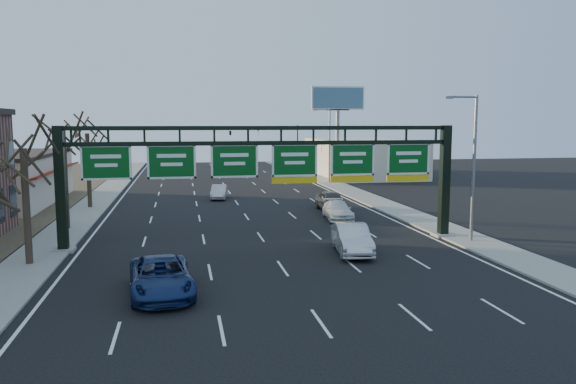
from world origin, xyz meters
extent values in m
plane|color=black|center=(0.00, 0.00, 0.00)|extent=(160.00, 160.00, 0.00)
cube|color=gray|center=(-12.80, 20.00, 0.06)|extent=(3.00, 120.00, 0.12)
cube|color=gray|center=(12.80, 20.00, 0.06)|extent=(3.00, 120.00, 0.12)
cube|color=white|center=(0.00, 20.00, 0.01)|extent=(21.60, 120.00, 0.01)
cube|color=black|center=(-11.70, 8.00, 3.60)|extent=(0.55, 0.55, 7.20)
cube|color=gray|center=(-11.70, 8.00, 0.10)|extent=(1.20, 1.20, 0.20)
cube|color=black|center=(11.70, 8.00, 3.60)|extent=(0.55, 0.55, 7.20)
cube|color=gray|center=(11.70, 8.00, 0.10)|extent=(1.20, 1.20, 0.20)
cube|color=black|center=(0.00, 8.00, 7.05)|extent=(23.40, 0.25, 0.25)
cube|color=black|center=(0.00, 8.00, 6.15)|extent=(23.40, 0.25, 0.25)
cube|color=#054A15|center=(-9.17, 8.00, 5.10)|extent=(2.80, 0.10, 2.00)
cube|color=#054A15|center=(-5.50, 8.00, 5.10)|extent=(2.80, 0.10, 2.00)
cube|color=#054A15|center=(-1.83, 8.00, 5.10)|extent=(2.80, 0.10, 2.00)
cube|color=#054A15|center=(1.83, 8.00, 5.10)|extent=(2.80, 0.10, 2.00)
cube|color=yellow|center=(1.83, 8.00, 3.88)|extent=(2.80, 0.10, 0.40)
cube|color=#054A15|center=(5.50, 8.00, 5.10)|extent=(2.80, 0.10, 2.00)
cube|color=yellow|center=(5.50, 8.00, 3.88)|extent=(2.80, 0.10, 0.40)
cube|color=#054A15|center=(9.17, 8.00, 5.10)|extent=(2.80, 0.10, 2.00)
cube|color=yellow|center=(9.17, 8.00, 3.88)|extent=(2.80, 0.10, 0.40)
cube|color=maroon|center=(-16.40, 29.00, 3.00)|extent=(1.20, 18.00, 0.40)
cube|color=beige|center=(20.00, 50.00, 2.50)|extent=(12.00, 20.00, 5.00)
cylinder|color=#2D2419|center=(-12.80, 5.00, 3.16)|extent=(0.36, 0.36, 6.08)
cylinder|color=#2D2419|center=(-12.80, 15.00, 3.54)|extent=(0.36, 0.36, 6.84)
cylinder|color=#2D2419|center=(-12.80, 25.00, 3.35)|extent=(0.36, 0.36, 6.46)
cylinder|color=slate|center=(12.60, 6.00, 4.62)|extent=(0.20, 0.20, 9.00)
cylinder|color=slate|center=(11.70, 6.00, 9.02)|extent=(1.80, 0.12, 0.12)
cube|color=slate|center=(10.80, 6.00, 8.97)|extent=(0.50, 0.22, 0.15)
cylinder|color=slate|center=(12.60, 40.00, 4.62)|extent=(0.20, 0.20, 9.00)
cylinder|color=slate|center=(11.70, 40.00, 9.02)|extent=(1.80, 0.12, 0.12)
cube|color=slate|center=(10.80, 40.00, 8.97)|extent=(0.50, 0.22, 0.15)
cylinder|color=slate|center=(15.00, 45.00, 4.50)|extent=(0.50, 0.50, 9.00)
cube|color=slate|center=(15.00, 45.00, 9.00)|extent=(3.00, 0.30, 0.20)
cube|color=white|center=(15.00, 45.00, 10.50)|extent=(7.00, 0.30, 3.00)
cube|color=#426985|center=(15.00, 44.80, 10.50)|extent=(6.60, 0.05, 2.60)
cylinder|color=black|center=(11.80, 55.00, 3.50)|extent=(0.18, 0.18, 7.00)
cylinder|color=black|center=(8.00, 55.00, 6.80)|extent=(7.60, 0.14, 0.14)
imported|color=black|center=(6.00, 55.00, 6.00)|extent=(0.20, 0.20, 1.00)
imported|color=black|center=(2.00, 55.00, 6.00)|extent=(0.54, 0.54, 1.62)
imported|color=navy|center=(-5.91, -1.31, 0.78)|extent=(3.08, 5.82, 1.56)
imported|color=silver|center=(4.46, 4.55, 0.82)|extent=(2.36, 5.18, 1.65)
imported|color=white|center=(6.75, 15.59, 0.68)|extent=(2.35, 4.87, 1.37)
imported|color=#383B3D|center=(7.39, 19.82, 0.82)|extent=(2.01, 4.86, 1.65)
imported|color=silver|center=(-1.40, 28.96, 0.67)|extent=(1.99, 4.23, 1.34)
camera|label=1|loc=(-4.94, -25.41, 7.37)|focal=35.00mm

